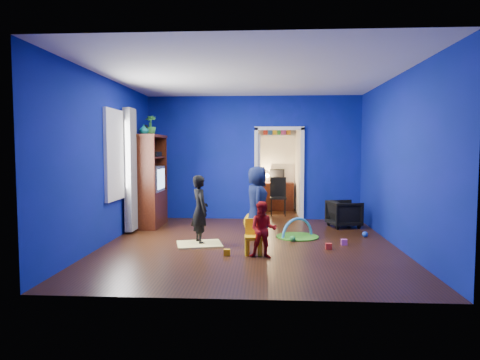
# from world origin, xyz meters

# --- Properties ---
(floor) EXTENTS (5.00, 5.50, 0.01)m
(floor) POSITION_xyz_m (0.00, 0.00, 0.00)
(floor) COLOR black
(floor) RESTS_ON ground
(ceiling) EXTENTS (5.00, 5.50, 0.01)m
(ceiling) POSITION_xyz_m (0.00, 0.00, 2.90)
(ceiling) COLOR white
(ceiling) RESTS_ON wall_back
(wall_back) EXTENTS (5.00, 0.02, 2.90)m
(wall_back) POSITION_xyz_m (0.00, 2.75, 1.45)
(wall_back) COLOR navy
(wall_back) RESTS_ON floor
(wall_front) EXTENTS (5.00, 0.02, 2.90)m
(wall_front) POSITION_xyz_m (0.00, -2.75, 1.45)
(wall_front) COLOR navy
(wall_front) RESTS_ON floor
(wall_left) EXTENTS (0.02, 5.50, 2.90)m
(wall_left) POSITION_xyz_m (-2.50, 0.00, 1.45)
(wall_left) COLOR navy
(wall_left) RESTS_ON floor
(wall_right) EXTENTS (0.02, 5.50, 2.90)m
(wall_right) POSITION_xyz_m (2.50, 0.00, 1.45)
(wall_right) COLOR navy
(wall_right) RESTS_ON floor
(alcove) EXTENTS (1.00, 1.75, 2.50)m
(alcove) POSITION_xyz_m (0.60, 3.62, 1.25)
(alcove) COLOR silver
(alcove) RESTS_ON floor
(armchair) EXTENTS (0.76, 0.74, 0.57)m
(armchair) POSITION_xyz_m (1.95, 1.76, 0.28)
(armchair) COLOR black
(armchair) RESTS_ON floor
(child_black) EXTENTS (0.45, 0.52, 1.20)m
(child_black) POSITION_xyz_m (-0.86, -0.01, 0.60)
(child_black) COLOR black
(child_black) RESTS_ON floor
(child_navy) EXTENTS (0.46, 0.68, 1.33)m
(child_navy) POSITION_xyz_m (0.12, 0.69, 0.67)
(child_navy) COLOR #0F1639
(child_navy) RESTS_ON floor
(toddler_red) EXTENTS (0.44, 0.35, 0.86)m
(toddler_red) POSITION_xyz_m (0.25, -0.92, 0.43)
(toddler_red) COLOR #B41C13
(toddler_red) RESTS_ON floor
(vase) EXTENTS (0.24, 0.24, 0.20)m
(vase) POSITION_xyz_m (-2.22, 1.34, 2.06)
(vase) COLOR #0C5961
(vase) RESTS_ON tv_armoire
(potted_plant) EXTENTS (0.26, 0.26, 0.43)m
(potted_plant) POSITION_xyz_m (-2.22, 1.86, 2.18)
(potted_plant) COLOR green
(potted_plant) RESTS_ON tv_armoire
(tv_armoire) EXTENTS (0.58, 1.14, 1.96)m
(tv_armoire) POSITION_xyz_m (-2.22, 1.64, 0.98)
(tv_armoire) COLOR #381009
(tv_armoire) RESTS_ON floor
(crt_tv) EXTENTS (0.46, 0.70, 0.54)m
(crt_tv) POSITION_xyz_m (-2.18, 1.64, 1.02)
(crt_tv) COLOR silver
(crt_tv) RESTS_ON tv_armoire
(yellow_blanket) EXTENTS (0.88, 0.77, 0.03)m
(yellow_blanket) POSITION_xyz_m (-0.86, -0.11, 0.01)
(yellow_blanket) COLOR #F2E07A
(yellow_blanket) RESTS_ON floor
(hopper_ball) EXTENTS (0.44, 0.44, 0.44)m
(hopper_ball) POSITION_xyz_m (0.07, 0.94, 0.22)
(hopper_ball) COLOR yellow
(hopper_ball) RESTS_ON floor
(kid_chair) EXTENTS (0.30, 0.30, 0.50)m
(kid_chair) POSITION_xyz_m (0.10, -0.72, 0.25)
(kid_chair) COLOR yellow
(kid_chair) RESTS_ON floor
(play_mat) EXTENTS (0.79, 0.79, 0.02)m
(play_mat) POSITION_xyz_m (0.88, 0.65, 0.01)
(play_mat) COLOR green
(play_mat) RESTS_ON floor
(toy_arch) EXTENTS (0.62, 0.44, 0.72)m
(toy_arch) POSITION_xyz_m (0.88, 0.65, 0.02)
(toy_arch) COLOR #3F8CD8
(toy_arch) RESTS_ON floor
(window_left) EXTENTS (0.03, 0.95, 1.55)m
(window_left) POSITION_xyz_m (-2.48, 0.35, 1.55)
(window_left) COLOR white
(window_left) RESTS_ON wall_left
(curtain) EXTENTS (0.14, 0.42, 2.40)m
(curtain) POSITION_xyz_m (-2.37, 0.90, 1.25)
(curtain) COLOR slate
(curtain) RESTS_ON floor
(doorway) EXTENTS (1.16, 0.10, 2.10)m
(doorway) POSITION_xyz_m (0.60, 2.75, 1.05)
(doorway) COLOR white
(doorway) RESTS_ON floor
(study_desk) EXTENTS (0.88, 0.44, 0.75)m
(study_desk) POSITION_xyz_m (0.60, 4.26, 0.38)
(study_desk) COLOR #3D140A
(study_desk) RESTS_ON floor
(desk_monitor) EXTENTS (0.40, 0.05, 0.32)m
(desk_monitor) POSITION_xyz_m (0.60, 4.38, 0.95)
(desk_monitor) COLOR black
(desk_monitor) RESTS_ON study_desk
(desk_lamp) EXTENTS (0.14, 0.14, 0.14)m
(desk_lamp) POSITION_xyz_m (0.32, 4.32, 0.93)
(desk_lamp) COLOR #FFD88C
(desk_lamp) RESTS_ON study_desk
(folding_chair) EXTENTS (0.40, 0.40, 0.92)m
(folding_chair) POSITION_xyz_m (0.60, 3.30, 0.46)
(folding_chair) COLOR black
(folding_chair) RESTS_ON floor
(book_shelf) EXTENTS (0.88, 0.24, 0.04)m
(book_shelf) POSITION_xyz_m (0.60, 4.37, 2.02)
(book_shelf) COLOR white
(book_shelf) RESTS_ON study_desk
(toy_0) EXTENTS (0.10, 0.08, 0.10)m
(toy_0) POSITION_xyz_m (1.33, -0.30, 0.05)
(toy_0) COLOR red
(toy_0) RESTS_ON floor
(toy_1) EXTENTS (0.11, 0.11, 0.11)m
(toy_1) POSITION_xyz_m (2.16, 0.74, 0.06)
(toy_1) COLOR blue
(toy_1) RESTS_ON floor
(toy_2) EXTENTS (0.10, 0.08, 0.10)m
(toy_2) POSITION_xyz_m (-0.32, -0.82, 0.05)
(toy_2) COLOR #E6A30C
(toy_2) RESTS_ON floor
(toy_3) EXTENTS (0.11, 0.11, 0.11)m
(toy_3) POSITION_xyz_m (0.77, 0.26, 0.06)
(toy_3) COLOR green
(toy_3) RESTS_ON floor
(toy_4) EXTENTS (0.10, 0.08, 0.10)m
(toy_4) POSITION_xyz_m (1.64, 0.04, 0.05)
(toy_4) COLOR #DC52BD
(toy_4) RESTS_ON floor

